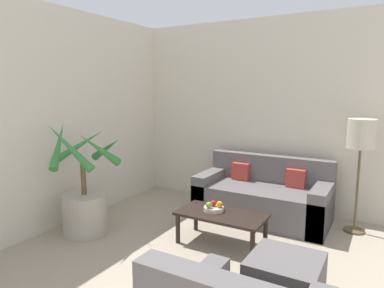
{
  "coord_description": "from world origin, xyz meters",
  "views": [
    {
      "loc": [
        0.35,
        1.95,
        1.71
      ],
      "look_at": [
        -1.86,
        5.77,
        1.0
      ],
      "focal_mm": 32.0,
      "sensor_mm": 36.0,
      "label": 1
    }
  ],
  "objects_px": {
    "coffee_table": "(221,217)",
    "apple_red": "(213,203)",
    "fruit_bowl": "(214,209)",
    "apple_green": "(209,205)",
    "potted_palm": "(85,200)",
    "sofa_loveseat": "(263,198)",
    "orange_fruit": "(220,204)",
    "floor_lamp": "(361,139)",
    "ottoman": "(285,282)"
  },
  "relations": [
    {
      "from": "apple_red",
      "to": "ottoman",
      "type": "bearing_deg",
      "value": -37.64
    },
    {
      "from": "floor_lamp",
      "to": "coffee_table",
      "type": "xyz_separation_m",
      "value": [
        -1.25,
        -1.13,
        -0.82
      ]
    },
    {
      "from": "fruit_bowl",
      "to": "potted_palm",
      "type": "bearing_deg",
      "value": -158.36
    },
    {
      "from": "fruit_bowl",
      "to": "apple_red",
      "type": "bearing_deg",
      "value": 132.13
    },
    {
      "from": "orange_fruit",
      "to": "ottoman",
      "type": "xyz_separation_m",
      "value": [
        0.95,
        -0.79,
        -0.24
      ]
    },
    {
      "from": "fruit_bowl",
      "to": "coffee_table",
      "type": "bearing_deg",
      "value": -13.33
    },
    {
      "from": "apple_green",
      "to": "floor_lamp",
      "type": "bearing_deg",
      "value": 40.2
    },
    {
      "from": "sofa_loveseat",
      "to": "coffee_table",
      "type": "bearing_deg",
      "value": -98.0
    },
    {
      "from": "potted_palm",
      "to": "fruit_bowl",
      "type": "relative_size",
      "value": 6.04
    },
    {
      "from": "potted_palm",
      "to": "apple_green",
      "type": "height_order",
      "value": "potted_palm"
    },
    {
      "from": "potted_palm",
      "to": "coffee_table",
      "type": "bearing_deg",
      "value": 19.43
    },
    {
      "from": "floor_lamp",
      "to": "sofa_loveseat",
      "type": "bearing_deg",
      "value": -173.09
    },
    {
      "from": "fruit_bowl",
      "to": "apple_green",
      "type": "distance_m",
      "value": 0.09
    },
    {
      "from": "sofa_loveseat",
      "to": "orange_fruit",
      "type": "distance_m",
      "value": 0.98
    },
    {
      "from": "orange_fruit",
      "to": "ottoman",
      "type": "distance_m",
      "value": 1.26
    },
    {
      "from": "orange_fruit",
      "to": "floor_lamp",
      "type": "bearing_deg",
      "value": 40.09
    },
    {
      "from": "coffee_table",
      "to": "apple_red",
      "type": "xyz_separation_m",
      "value": [
        -0.12,
        0.04,
        0.13
      ]
    },
    {
      "from": "sofa_loveseat",
      "to": "coffee_table",
      "type": "height_order",
      "value": "sofa_loveseat"
    },
    {
      "from": "coffee_table",
      "to": "apple_red",
      "type": "distance_m",
      "value": 0.18
    },
    {
      "from": "apple_red",
      "to": "sofa_loveseat",
      "type": "bearing_deg",
      "value": 74.73
    },
    {
      "from": "sofa_loveseat",
      "to": "apple_green",
      "type": "relative_size",
      "value": 23.65
    },
    {
      "from": "sofa_loveseat",
      "to": "ottoman",
      "type": "bearing_deg",
      "value": -66.29
    },
    {
      "from": "coffee_table",
      "to": "ottoman",
      "type": "height_order",
      "value": "ottoman"
    },
    {
      "from": "ottoman",
      "to": "floor_lamp",
      "type": "bearing_deg",
      "value": 79.56
    },
    {
      "from": "potted_palm",
      "to": "apple_green",
      "type": "xyz_separation_m",
      "value": [
        1.4,
        0.5,
        0.03
      ]
    },
    {
      "from": "potted_palm",
      "to": "ottoman",
      "type": "distance_m",
      "value": 2.45
    },
    {
      "from": "coffee_table",
      "to": "fruit_bowl",
      "type": "distance_m",
      "value": 0.13
    },
    {
      "from": "potted_palm",
      "to": "floor_lamp",
      "type": "xyz_separation_m",
      "value": [
        2.78,
        1.67,
        0.72
      ]
    },
    {
      "from": "apple_red",
      "to": "ottoman",
      "type": "xyz_separation_m",
      "value": [
        1.03,
        -0.79,
        -0.24
      ]
    },
    {
      "from": "floor_lamp",
      "to": "coffee_table",
      "type": "bearing_deg",
      "value": -137.96
    },
    {
      "from": "orange_fruit",
      "to": "ottoman",
      "type": "relative_size",
      "value": 0.13
    },
    {
      "from": "coffee_table",
      "to": "orange_fruit",
      "type": "bearing_deg",
      "value": 135.92
    },
    {
      "from": "sofa_loveseat",
      "to": "apple_green",
      "type": "bearing_deg",
      "value": -104.74
    },
    {
      "from": "coffee_table",
      "to": "apple_red",
      "type": "height_order",
      "value": "apple_red"
    },
    {
      "from": "potted_palm",
      "to": "apple_green",
      "type": "bearing_deg",
      "value": 19.63
    },
    {
      "from": "apple_red",
      "to": "ottoman",
      "type": "height_order",
      "value": "apple_red"
    },
    {
      "from": "sofa_loveseat",
      "to": "ottoman",
      "type": "height_order",
      "value": "sofa_loveseat"
    },
    {
      "from": "potted_palm",
      "to": "sofa_loveseat",
      "type": "distance_m",
      "value": 2.27
    },
    {
      "from": "sofa_loveseat",
      "to": "apple_green",
      "type": "height_order",
      "value": "sofa_loveseat"
    },
    {
      "from": "fruit_bowl",
      "to": "ottoman",
      "type": "xyz_separation_m",
      "value": [
        1.01,
        -0.77,
        -0.18
      ]
    },
    {
      "from": "floor_lamp",
      "to": "orange_fruit",
      "type": "height_order",
      "value": "floor_lamp"
    },
    {
      "from": "floor_lamp",
      "to": "orange_fruit",
      "type": "distance_m",
      "value": 1.82
    },
    {
      "from": "ottoman",
      "to": "sofa_loveseat",
      "type": "bearing_deg",
      "value": 113.71
    },
    {
      "from": "potted_palm",
      "to": "orange_fruit",
      "type": "xyz_separation_m",
      "value": [
        1.49,
        0.58,
        0.03
      ]
    },
    {
      "from": "sofa_loveseat",
      "to": "coffee_table",
      "type": "relative_size",
      "value": 1.76
    },
    {
      "from": "potted_palm",
      "to": "sofa_loveseat",
      "type": "height_order",
      "value": "potted_palm"
    },
    {
      "from": "fruit_bowl",
      "to": "orange_fruit",
      "type": "distance_m",
      "value": 0.09
    },
    {
      "from": "potted_palm",
      "to": "apple_red",
      "type": "bearing_deg",
      "value": 22.39
    },
    {
      "from": "orange_fruit",
      "to": "ottoman",
      "type": "height_order",
      "value": "orange_fruit"
    },
    {
      "from": "ottoman",
      "to": "fruit_bowl",
      "type": "bearing_deg",
      "value": 142.53
    }
  ]
}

